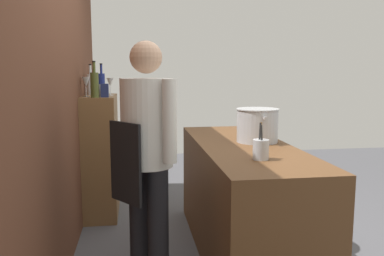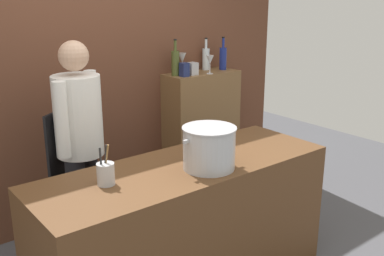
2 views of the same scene
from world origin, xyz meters
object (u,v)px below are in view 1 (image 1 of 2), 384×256
Objects in this scene: stockpot_large at (257,125)px; spice_tin_navy at (105,90)px; wine_bottle_cobalt at (102,83)px; spice_tin_silver at (103,91)px; chef at (147,148)px; wine_bottle_olive at (95,84)px; wine_glass_tall at (110,83)px; wine_bottle_clear at (91,84)px; wine_glass_short at (86,83)px; utensil_crock at (261,149)px.

stockpot_large is 3.16× the size of spice_tin_navy.
wine_bottle_cobalt is 0.43m from spice_tin_silver.
chef is 4.92× the size of wine_bottle_olive.
spice_tin_silver is at bearing -174.00° from wine_bottle_cobalt.
wine_bottle_cobalt reaches higher than wine_glass_tall.
wine_bottle_cobalt is at bearing 45.33° from stockpot_large.
wine_bottle_clear is 1.67× the size of wine_glass_short.
chef is at bearing 117.13° from stockpot_large.
spice_tin_silver is (-0.43, -0.04, -0.06)m from wine_bottle_cobalt.
spice_tin_navy is 0.12m from spice_tin_silver.
stockpot_large is at bearing -130.66° from wine_glass_tall.
spice_tin_silver is at bearing 55.44° from stockpot_large.
spice_tin_silver is at bearing 12.12° from spice_tin_navy.
spice_tin_navy is at bearing 37.54° from utensil_crock.
wine_glass_short is 1.64× the size of spice_tin_silver.
wine_bottle_olive is 0.11m from spice_tin_navy.
stockpot_large is at bearing -121.51° from wine_glass_short.
wine_glass_short is 1.50× the size of spice_tin_navy.
wine_bottle_cobalt reaches higher than spice_tin_silver.
wine_bottle_cobalt reaches higher than utensil_crock.
spice_tin_silver reaches higher than utensil_crock.
wine_bottle_clear is at bearing 160.40° from chef.
wine_bottle_clear is 2.72× the size of spice_tin_silver.
stockpot_large is at bearing -134.67° from wine_bottle_cobalt.
stockpot_large is 1.27× the size of wine_bottle_clear.
wine_glass_short is (-0.42, 0.12, 0.02)m from wine_bottle_cobalt.
wine_glass_short reaches higher than wine_glass_tall.
wine_bottle_olive is (0.73, 1.34, 0.31)m from stockpot_large.
chef is at bearing -159.81° from wine_bottle_olive.
chef is 13.08× the size of spice_tin_navy.
wine_bottle_olive is at bearing 158.68° from wine_glass_tall.
wine_glass_short is at bearing 58.49° from stockpot_large.
utensil_crock is 1.27× the size of wine_glass_short.
chef is 8.73× the size of wine_glass_short.
wine_glass_tall is (0.32, -0.12, 0.00)m from wine_bottle_olive.
wine_glass_tall is 1.39× the size of spice_tin_navy.
utensil_crock is at bearing -145.36° from wine_bottle_clear.
spice_tin_silver is (-0.29, -0.14, -0.06)m from wine_bottle_clear.
stockpot_large is 1.56m from wine_bottle_olive.
spice_tin_navy is at bearing 158.64° from chef.
utensil_crock is 2.01m from wine_glass_tall.
wine_bottle_cobalt is at bearing 7.31° from spice_tin_navy.
wine_bottle_clear is (1.63, 0.52, 0.37)m from chef.
wine_bottle_olive reaches higher than wine_glass_tall.
wine_bottle_clear is at bearing 10.40° from wine_bottle_olive.
spice_tin_silver is (-0.00, -0.16, -0.08)m from wine_glass_short.
wine_bottle_clear is at bearing 22.81° from spice_tin_navy.
chef is at bearing 76.66° from utensil_crock.
chef is 14.28× the size of spice_tin_silver.
wine_bottle_clear is at bearing 50.61° from stockpot_large.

